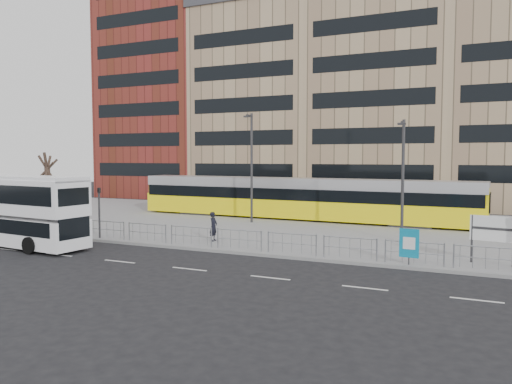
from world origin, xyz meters
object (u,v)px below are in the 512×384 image
at_px(lamp_post_east, 403,175).
at_px(traffic_light_west, 99,206).
at_px(station_sign, 493,231).
at_px(ad_panel, 409,244).
at_px(tram, 297,199).
at_px(lamp_post_west, 251,163).
at_px(double_decker_bus, 13,208).
at_px(bare_tree, 47,151).
at_px(pedestrian, 213,226).

bearing_deg(lamp_post_east, traffic_light_west, -159.99).
xyz_separation_m(station_sign, traffic_light_west, (-21.84, -1.55, 0.41)).
bearing_deg(ad_panel, lamp_post_east, 106.90).
height_order(tram, lamp_post_west, lamp_post_west).
height_order(double_decker_bus, bare_tree, bare_tree).
relative_size(pedestrian, traffic_light_west, 0.56).
distance_m(double_decker_bus, pedestrian, 11.50).
distance_m(pedestrian, lamp_post_west, 9.40).
bearing_deg(pedestrian, bare_tree, 76.14).
xyz_separation_m(double_decker_bus, lamp_post_east, (20.24, 9.77, 1.89)).
relative_size(pedestrian, bare_tree, 0.23).
bearing_deg(lamp_post_east, station_sign, -44.75).
xyz_separation_m(double_decker_bus, tram, (11.02, 17.35, -0.39)).
distance_m(tram, pedestrian, 11.96).
height_order(double_decker_bus, pedestrian, double_decker_bus).
xyz_separation_m(tram, lamp_post_west, (-2.46, -3.36, 2.85)).
relative_size(pedestrian, lamp_post_west, 0.21).
xyz_separation_m(tram, ad_panel, (10.46, -13.92, -0.67)).
distance_m(tram, station_sign, 18.58).
xyz_separation_m(ad_panel, lamp_post_west, (-12.92, 10.56, 3.51)).
distance_m(pedestrian, bare_tree, 17.67).
relative_size(tram, lamp_post_east, 3.92).
bearing_deg(tram, station_sign, -39.20).
bearing_deg(double_decker_bus, lamp_post_east, 30.97).
bearing_deg(ad_panel, traffic_light_west, -174.50).
xyz_separation_m(pedestrian, bare_tree, (-16.75, 3.28, 4.56)).
relative_size(station_sign, lamp_post_west, 0.27).
bearing_deg(ad_panel, station_sign, 31.12).
xyz_separation_m(station_sign, ad_panel, (-3.49, -1.65, -0.58)).
bearing_deg(tram, pedestrian, -92.50).
bearing_deg(station_sign, lamp_post_west, 160.97).
distance_m(traffic_light_west, lamp_post_east, 18.31).
relative_size(ad_panel, lamp_post_west, 0.20).
bearing_deg(ad_panel, double_decker_bus, -165.10).
height_order(traffic_light_west, lamp_post_west, lamp_post_west).
relative_size(station_sign, traffic_light_west, 0.73).
xyz_separation_m(traffic_light_west, bare_tree, (-9.83, 5.19, 3.44)).
bearing_deg(tram, lamp_post_east, -37.30).
xyz_separation_m(pedestrian, lamp_post_west, (-1.50, 8.54, 3.63)).
xyz_separation_m(double_decker_bus, station_sign, (24.97, 5.08, -0.48)).
distance_m(pedestrian, lamp_post_east, 11.48).
height_order(tram, lamp_post_east, lamp_post_east).
bearing_deg(bare_tree, pedestrian, -11.07).
bearing_deg(double_decker_bus, station_sign, 16.72).
bearing_deg(station_sign, traffic_light_west, -166.49).
xyz_separation_m(ad_panel, pedestrian, (-11.43, 2.02, -0.12)).
bearing_deg(lamp_post_west, traffic_light_west, -117.43).
height_order(double_decker_bus, station_sign, double_decker_bus).
bearing_deg(bare_tree, lamp_post_east, 2.20).
relative_size(station_sign, pedestrian, 1.31).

